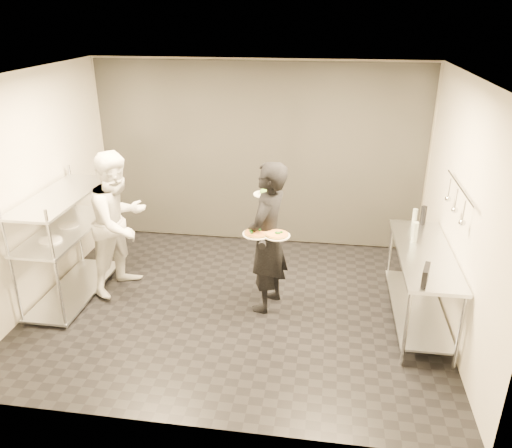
# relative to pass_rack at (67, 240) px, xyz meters

# --- Properties ---
(room_shell) EXTENTS (5.00, 4.00, 2.80)m
(room_shell) POSITION_rel_pass_rack_xyz_m (2.15, 1.18, 0.63)
(room_shell) COLOR black
(room_shell) RESTS_ON ground
(pass_rack) EXTENTS (0.60, 1.60, 1.50)m
(pass_rack) POSITION_rel_pass_rack_xyz_m (0.00, 0.00, 0.00)
(pass_rack) COLOR #AEB1B5
(pass_rack) RESTS_ON ground
(prep_counter) EXTENTS (0.60, 1.80, 0.92)m
(prep_counter) POSITION_rel_pass_rack_xyz_m (4.33, 0.00, -0.14)
(prep_counter) COLOR #AEB1B5
(prep_counter) RESTS_ON ground
(utensil_rail) EXTENTS (0.07, 1.20, 0.31)m
(utensil_rail) POSITION_rel_pass_rack_xyz_m (4.58, 0.00, 0.78)
(utensil_rail) COLOR #AEB1B5
(utensil_rail) RESTS_ON room_shell
(waiter) EXTENTS (0.62, 0.78, 1.87)m
(waiter) POSITION_rel_pass_rack_xyz_m (2.53, 0.07, 0.17)
(waiter) COLOR black
(waiter) RESTS_ON ground
(chef) EXTENTS (0.98, 1.10, 1.87)m
(chef) POSITION_rel_pass_rack_xyz_m (0.60, 0.27, 0.16)
(chef) COLOR white
(chef) RESTS_ON ground
(pizza_plate_near) EXTENTS (0.33, 0.33, 0.05)m
(pizza_plate_near) POSITION_rel_pass_rack_xyz_m (2.42, -0.08, 0.29)
(pizza_plate_near) COLOR white
(pizza_plate_near) RESTS_ON waiter
(pizza_plate_far) EXTENTS (0.30, 0.30, 0.05)m
(pizza_plate_far) POSITION_rel_pass_rack_xyz_m (2.66, -0.11, 0.30)
(pizza_plate_far) COLOR white
(pizza_plate_far) RESTS_ON waiter
(salad_plate) EXTENTS (0.28, 0.28, 0.07)m
(salad_plate) POSITION_rel_pass_rack_xyz_m (2.45, 0.41, 0.61)
(salad_plate) COLOR white
(salad_plate) RESTS_ON waiter
(pos_monitor) EXTENTS (0.12, 0.26, 0.18)m
(pos_monitor) POSITION_rel_pass_rack_xyz_m (4.21, -0.72, 0.24)
(pos_monitor) COLOR black
(pos_monitor) RESTS_ON prep_counter
(bottle_green) EXTENTS (0.07, 0.07, 0.25)m
(bottle_green) POSITION_rel_pass_rack_xyz_m (4.24, 0.25, 0.28)
(bottle_green) COLOR gray
(bottle_green) RESTS_ON prep_counter
(bottle_clear) EXTENTS (0.06, 0.06, 0.20)m
(bottle_clear) POSITION_rel_pass_rack_xyz_m (4.32, 0.80, 0.25)
(bottle_clear) COLOR gray
(bottle_clear) RESTS_ON prep_counter
(bottle_dark) EXTENTS (0.07, 0.07, 0.24)m
(bottle_dark) POSITION_rel_pass_rack_xyz_m (4.42, 0.80, 0.27)
(bottle_dark) COLOR black
(bottle_dark) RESTS_ON prep_counter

